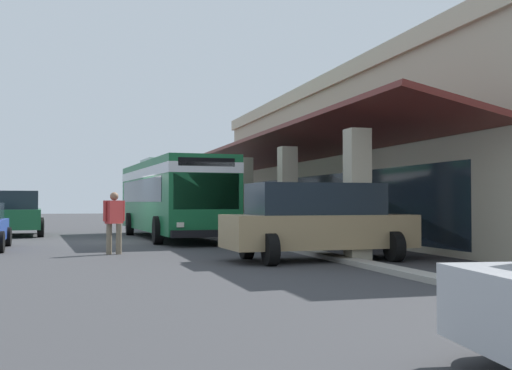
{
  "coord_description": "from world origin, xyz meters",
  "views": [
    {
      "loc": [
        24.51,
        -1.69,
        1.5
      ],
      "look_at": [
        0.22,
        5.17,
        2.16
      ],
      "focal_mm": 45.02,
      "sensor_mm": 36.0,
      "label": 1
    }
  ],
  "objects_px": {
    "parked_suv_green": "(18,213)",
    "transit_bus": "(172,193)",
    "parked_suv_tan": "(317,221)",
    "potted_palm": "(221,216)",
    "pedestrian": "(114,219)"
  },
  "relations": [
    {
      "from": "parked_suv_green",
      "to": "transit_bus",
      "type": "bearing_deg",
      "value": 58.18
    },
    {
      "from": "parked_suv_tan",
      "to": "potted_palm",
      "type": "xyz_separation_m",
      "value": [
        -18.11,
        1.51,
        -0.27
      ]
    },
    {
      "from": "parked_suv_tan",
      "to": "pedestrian",
      "type": "xyz_separation_m",
      "value": [
        -3.37,
        -4.9,
        -0.01
      ]
    },
    {
      "from": "parked_suv_green",
      "to": "potted_palm",
      "type": "relative_size",
      "value": 1.58
    },
    {
      "from": "pedestrian",
      "to": "potted_palm",
      "type": "bearing_deg",
      "value": 156.51
    },
    {
      "from": "transit_bus",
      "to": "potted_palm",
      "type": "bearing_deg",
      "value": 152.84
    },
    {
      "from": "parked_suv_green",
      "to": "pedestrian",
      "type": "height_order",
      "value": "parked_suv_green"
    },
    {
      "from": "potted_palm",
      "to": "parked_suv_green",
      "type": "bearing_deg",
      "value": -72.13
    },
    {
      "from": "transit_bus",
      "to": "pedestrian",
      "type": "height_order",
      "value": "transit_bus"
    },
    {
      "from": "pedestrian",
      "to": "parked_suv_tan",
      "type": "bearing_deg",
      "value": 55.49
    },
    {
      "from": "parked_suv_tan",
      "to": "parked_suv_green",
      "type": "relative_size",
      "value": 0.99
    },
    {
      "from": "parked_suv_tan",
      "to": "pedestrian",
      "type": "height_order",
      "value": "parked_suv_tan"
    },
    {
      "from": "transit_bus",
      "to": "potted_palm",
      "type": "xyz_separation_m",
      "value": [
        -7.11,
        3.65,
        -1.1
      ]
    },
    {
      "from": "transit_bus",
      "to": "parked_suv_tan",
      "type": "distance_m",
      "value": 11.24
    },
    {
      "from": "parked_suv_tan",
      "to": "parked_suv_green",
      "type": "bearing_deg",
      "value": -150.53
    }
  ]
}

